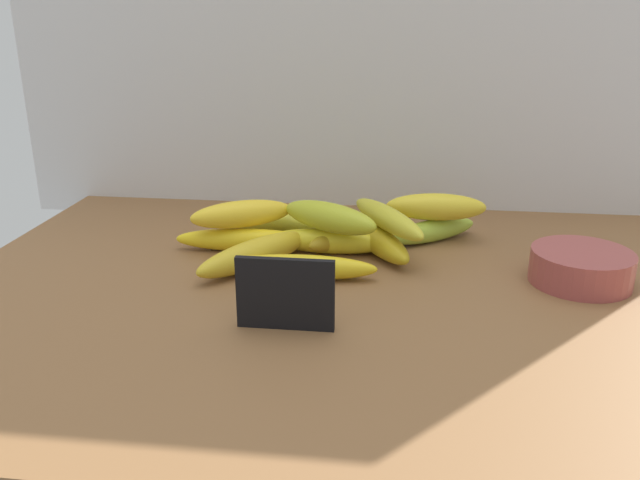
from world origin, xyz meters
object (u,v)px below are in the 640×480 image
(banana_0, at_px, (432,231))
(banana_9, at_px, (436,207))
(banana_1, at_px, (245,240))
(chalkboard_sign, at_px, (285,297))
(banana_8, at_px, (273,223))
(banana_4, at_px, (354,235))
(banana_12, at_px, (242,214))
(banana_7, at_px, (256,254))
(banana_11, at_px, (388,218))
(banana_5, at_px, (329,241))
(banana_2, at_px, (299,267))
(banana_3, at_px, (363,226))
(banana_10, at_px, (329,217))
(fruit_bowl, at_px, (581,267))
(banana_6, at_px, (377,239))

(banana_0, height_order, banana_9, banana_9)
(banana_9, bearing_deg, banana_1, -164.44)
(chalkboard_sign, xyz_separation_m, banana_8, (-0.07, 0.31, -0.02))
(banana_4, relative_size, banana_12, 1.11)
(banana_1, relative_size, banana_7, 1.03)
(banana_1, relative_size, banana_11, 1.11)
(banana_5, bearing_deg, banana_2, -105.95)
(chalkboard_sign, relative_size, banana_3, 0.61)
(banana_10, distance_m, banana_11, 0.08)
(banana_5, height_order, banana_8, banana_8)
(banana_4, distance_m, banana_9, 0.13)
(chalkboard_sign, distance_m, banana_0, 0.36)
(banana_3, xyz_separation_m, banana_8, (-0.14, 0.00, -0.00))
(fruit_bowl, distance_m, banana_12, 0.47)
(banana_7, relative_size, banana_9, 1.32)
(banana_1, bearing_deg, banana_0, 15.48)
(chalkboard_sign, bearing_deg, banana_9, 60.54)
(chalkboard_sign, bearing_deg, banana_7, 112.69)
(fruit_bowl, distance_m, banana_2, 0.37)
(banana_0, bearing_deg, banana_1, -164.52)
(banana_1, xyz_separation_m, banana_3, (0.17, 0.07, 0.00))
(banana_0, relative_size, banana_12, 1.07)
(fruit_bowl, distance_m, banana_5, 0.34)
(banana_0, bearing_deg, banana_7, -150.72)
(banana_5, xyz_separation_m, banana_10, (0.00, -0.01, 0.04))
(fruit_bowl, bearing_deg, banana_3, 155.09)
(banana_12, bearing_deg, banana_8, 62.73)
(fruit_bowl, height_order, banana_3, fruit_bowl)
(banana_10, height_order, banana_12, banana_10)
(banana_4, relative_size, banana_7, 0.85)
(banana_0, xyz_separation_m, banana_3, (-0.11, -0.00, 0.00))
(banana_7, distance_m, banana_8, 0.14)
(banana_3, bearing_deg, banana_8, 179.84)
(fruit_bowl, distance_m, banana_1, 0.47)
(banana_12, bearing_deg, fruit_bowl, -8.61)
(banana_6, height_order, banana_8, same)
(banana_0, distance_m, banana_3, 0.11)
(banana_4, xyz_separation_m, banana_7, (-0.13, -0.10, 0.00))
(banana_3, height_order, banana_12, banana_12)
(banana_5, relative_size, banana_8, 1.18)
(fruit_bowl, distance_m, banana_7, 0.43)
(banana_0, bearing_deg, banana_10, -152.17)
(banana_8, xyz_separation_m, banana_9, (0.25, 0.00, 0.04))
(banana_5, height_order, banana_6, banana_6)
(chalkboard_sign, height_order, banana_0, chalkboard_sign)
(banana_1, height_order, banana_9, banana_9)
(banana_5, bearing_deg, banana_1, -177.01)
(banana_6, relative_size, banana_7, 0.95)
(banana_4, height_order, banana_9, banana_9)
(banana_2, relative_size, banana_6, 1.09)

